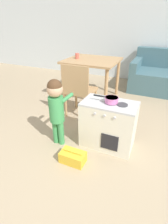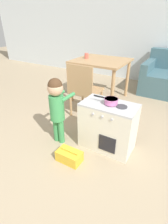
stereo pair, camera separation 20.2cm
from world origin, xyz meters
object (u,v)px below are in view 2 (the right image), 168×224
Objects in this scene: toy_pot at (111,101)px; cup_on_table at (87,56)px; toy_basket at (69,156)px; child_figure at (57,102)px; play_kitchen at (108,126)px; dining_table at (101,66)px; dining_chair_near at (84,89)px.

cup_on_table reaches higher than toy_pot.
cup_on_table is at bearing 114.36° from toy_basket.
child_figure is at bearing -159.86° from toy_pot.
play_kitchen is 1.50m from dining_table.
cup_on_table is at bearing 107.04° from child_figure.
dining_table is at bearing 8.52° from cup_on_table.
toy_pot reaches higher than toy_basket.
dining_table is 1.11× the size of dining_chair_near.
dining_table is (-0.16, 1.47, 0.09)m from child_figure.
toy_pot is at bearing -59.89° from dining_table.
toy_basket is 1.96m from cup_on_table.
dining_table is at bearing 97.12° from dining_chair_near.
play_kitchen is 0.66× the size of dining_table.
child_figure is at bearing -83.70° from dining_table.
toy_basket is 0.32× the size of dining_chair_near.
dining_table is (-0.48, 1.70, 0.57)m from toy_basket.
child_figure is (-0.56, -0.21, 0.26)m from play_kitchen.
child_figure is 1.52m from cup_on_table.
play_kitchen is 1.66m from cup_on_table.
play_kitchen is at bearing -50.78° from cup_on_table.
cup_on_table is (-0.44, 1.43, 0.24)m from child_figure.
dining_chair_near is at bearing 140.61° from play_kitchen.
toy_pot is 1.04× the size of toy_basket.
child_figure reaches higher than dining_table.
dining_chair_near is (0.09, -0.75, -0.18)m from dining_table.
cup_on_table is (-0.28, -0.04, 0.15)m from dining_table.
dining_table reaches higher than toy_pot.
toy_pot reaches higher than play_kitchen.
dining_chair_near is at bearing 95.46° from child_figure.
cup_on_table is at bearing 117.61° from dining_chair_near.
toy_basket is at bearing -36.24° from child_figure.
toy_pot is at bearing 59.68° from toy_basket.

